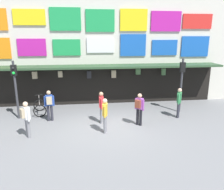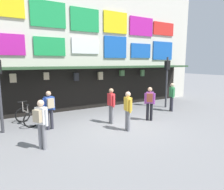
{
  "view_description": "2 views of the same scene",
  "coord_description": "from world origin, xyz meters",
  "px_view_note": "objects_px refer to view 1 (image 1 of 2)",
  "views": [
    {
      "loc": [
        -1.04,
        -10.57,
        4.52
      ],
      "look_at": [
        0.36,
        0.86,
        1.41
      ],
      "focal_mm": 36.0,
      "sensor_mm": 36.0,
      "label": 1
    },
    {
      "loc": [
        -4.96,
        -7.47,
        2.88
      ],
      "look_at": [
        0.29,
        1.34,
        1.21
      ],
      "focal_mm": 32.31,
      "sensor_mm": 36.0,
      "label": 2
    }
  ],
  "objects_px": {
    "pedestrian_in_green": "(139,107)",
    "pedestrian_in_black": "(105,114)",
    "traffic_light_near": "(15,81)",
    "pedestrian_in_purple": "(179,101)",
    "pedestrian_in_white": "(49,103)",
    "pedestrian_in_blue": "(26,117)",
    "pedestrian_in_yellow": "(101,106)",
    "bicycle_parked": "(40,107)",
    "traffic_light_far": "(182,77)"
  },
  "relations": [
    {
      "from": "traffic_light_near",
      "to": "pedestrian_in_yellow",
      "type": "xyz_separation_m",
      "value": [
        4.51,
        -1.19,
        -1.19
      ]
    },
    {
      "from": "pedestrian_in_green",
      "to": "pedestrian_in_white",
      "type": "height_order",
      "value": "same"
    },
    {
      "from": "bicycle_parked",
      "to": "pedestrian_in_green",
      "type": "distance_m",
      "value": 5.89
    },
    {
      "from": "pedestrian_in_green",
      "to": "pedestrian_in_blue",
      "type": "relative_size",
      "value": 1.0
    },
    {
      "from": "pedestrian_in_green",
      "to": "pedestrian_in_yellow",
      "type": "height_order",
      "value": "same"
    },
    {
      "from": "pedestrian_in_green",
      "to": "pedestrian_in_black",
      "type": "height_order",
      "value": "same"
    },
    {
      "from": "traffic_light_near",
      "to": "pedestrian_in_black",
      "type": "bearing_deg",
      "value": -27.9
    },
    {
      "from": "pedestrian_in_green",
      "to": "pedestrian_in_white",
      "type": "bearing_deg",
      "value": 165.78
    },
    {
      "from": "pedestrian_in_purple",
      "to": "pedestrian_in_blue",
      "type": "relative_size",
      "value": 1.0
    },
    {
      "from": "traffic_light_far",
      "to": "pedestrian_in_blue",
      "type": "height_order",
      "value": "traffic_light_far"
    },
    {
      "from": "bicycle_parked",
      "to": "pedestrian_in_purple",
      "type": "bearing_deg",
      "value": -11.02
    },
    {
      "from": "traffic_light_far",
      "to": "pedestrian_in_purple",
      "type": "height_order",
      "value": "traffic_light_far"
    },
    {
      "from": "pedestrian_in_white",
      "to": "pedestrian_in_blue",
      "type": "bearing_deg",
      "value": -110.95
    },
    {
      "from": "pedestrian_in_green",
      "to": "pedestrian_in_black",
      "type": "bearing_deg",
      "value": -159.29
    },
    {
      "from": "traffic_light_far",
      "to": "pedestrian_in_yellow",
      "type": "bearing_deg",
      "value": -165.91
    },
    {
      "from": "pedestrian_in_white",
      "to": "pedestrian_in_black",
      "type": "distance_m",
      "value": 3.35
    },
    {
      "from": "pedestrian_in_purple",
      "to": "traffic_light_near",
      "type": "bearing_deg",
      "value": 174.23
    },
    {
      "from": "traffic_light_near",
      "to": "bicycle_parked",
      "type": "relative_size",
      "value": 2.5
    },
    {
      "from": "pedestrian_in_green",
      "to": "pedestrian_in_blue",
      "type": "xyz_separation_m",
      "value": [
        -5.33,
        -0.76,
        0.0
      ]
    },
    {
      "from": "traffic_light_far",
      "to": "pedestrian_in_blue",
      "type": "relative_size",
      "value": 1.9
    },
    {
      "from": "traffic_light_near",
      "to": "pedestrian_in_white",
      "type": "bearing_deg",
      "value": -18.15
    },
    {
      "from": "pedestrian_in_green",
      "to": "pedestrian_in_blue",
      "type": "distance_m",
      "value": 5.38
    },
    {
      "from": "pedestrian_in_purple",
      "to": "pedestrian_in_yellow",
      "type": "xyz_separation_m",
      "value": [
        -4.34,
        -0.29,
        0.0
      ]
    },
    {
      "from": "pedestrian_in_purple",
      "to": "pedestrian_in_yellow",
      "type": "height_order",
      "value": "same"
    },
    {
      "from": "traffic_light_far",
      "to": "pedestrian_in_white",
      "type": "relative_size",
      "value": 1.9
    },
    {
      "from": "bicycle_parked",
      "to": "pedestrian_in_black",
      "type": "height_order",
      "value": "pedestrian_in_black"
    },
    {
      "from": "pedestrian_in_blue",
      "to": "pedestrian_in_black",
      "type": "xyz_separation_m",
      "value": [
        3.53,
        0.08,
        -0.04
      ]
    },
    {
      "from": "pedestrian_in_green",
      "to": "pedestrian_in_yellow",
      "type": "bearing_deg",
      "value": 163.21
    },
    {
      "from": "traffic_light_near",
      "to": "pedestrian_in_blue",
      "type": "height_order",
      "value": "traffic_light_near"
    },
    {
      "from": "pedestrian_in_purple",
      "to": "pedestrian_in_black",
      "type": "height_order",
      "value": "same"
    },
    {
      "from": "bicycle_parked",
      "to": "pedestrian_in_purple",
      "type": "distance_m",
      "value": 7.99
    },
    {
      "from": "traffic_light_far",
      "to": "bicycle_parked",
      "type": "distance_m",
      "value": 8.49
    },
    {
      "from": "pedestrian_in_green",
      "to": "pedestrian_in_blue",
      "type": "height_order",
      "value": "same"
    },
    {
      "from": "traffic_light_near",
      "to": "pedestrian_in_black",
      "type": "distance_m",
      "value": 5.33
    },
    {
      "from": "pedestrian_in_blue",
      "to": "pedestrian_in_yellow",
      "type": "xyz_separation_m",
      "value": [
        3.45,
        1.32,
        -0.04
      ]
    },
    {
      "from": "traffic_light_far",
      "to": "pedestrian_in_white",
      "type": "distance_m",
      "value": 7.63
    },
    {
      "from": "pedestrian_in_blue",
      "to": "pedestrian_in_yellow",
      "type": "height_order",
      "value": "same"
    },
    {
      "from": "traffic_light_near",
      "to": "pedestrian_in_yellow",
      "type": "height_order",
      "value": "traffic_light_near"
    },
    {
      "from": "bicycle_parked",
      "to": "pedestrian_in_black",
      "type": "xyz_separation_m",
      "value": [
        3.56,
        -3.06,
        0.55
      ]
    },
    {
      "from": "traffic_light_near",
      "to": "pedestrian_in_purple",
      "type": "distance_m",
      "value": 8.97
    },
    {
      "from": "traffic_light_near",
      "to": "pedestrian_in_green",
      "type": "xyz_separation_m",
      "value": [
        6.38,
        -1.75,
        -1.16
      ]
    },
    {
      "from": "pedestrian_in_white",
      "to": "traffic_light_far",
      "type": "bearing_deg",
      "value": 4.62
    },
    {
      "from": "traffic_light_far",
      "to": "pedestrian_in_yellow",
      "type": "xyz_separation_m",
      "value": [
        -4.8,
        -1.21,
        -1.19
      ]
    },
    {
      "from": "pedestrian_in_purple",
      "to": "pedestrian_in_green",
      "type": "bearing_deg",
      "value": -160.83
    },
    {
      "from": "bicycle_parked",
      "to": "pedestrian_in_blue",
      "type": "relative_size",
      "value": 0.76
    },
    {
      "from": "pedestrian_in_yellow",
      "to": "pedestrian_in_white",
      "type": "bearing_deg",
      "value": 167.58
    },
    {
      "from": "traffic_light_near",
      "to": "pedestrian_in_purple",
      "type": "relative_size",
      "value": 1.9
    },
    {
      "from": "traffic_light_near",
      "to": "pedestrian_in_green",
      "type": "height_order",
      "value": "traffic_light_near"
    },
    {
      "from": "traffic_light_near",
      "to": "pedestrian_in_green",
      "type": "bearing_deg",
      "value": -15.34
    },
    {
      "from": "pedestrian_in_green",
      "to": "pedestrian_in_black",
      "type": "distance_m",
      "value": 1.92
    }
  ]
}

